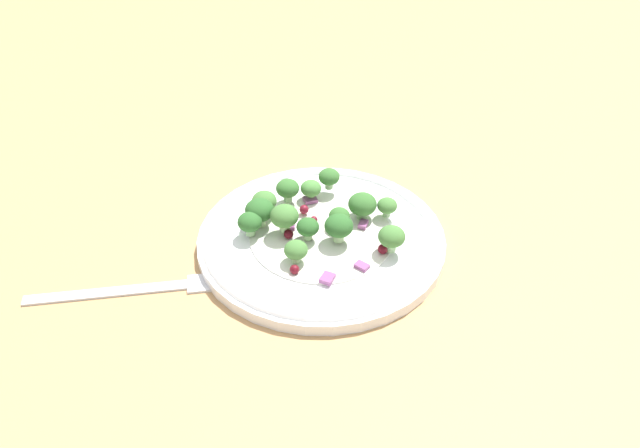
% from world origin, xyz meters
% --- Properties ---
extents(ground_plane, '(1.80, 1.80, 0.02)m').
position_xyz_m(ground_plane, '(0.00, 0.00, -0.01)').
color(ground_plane, tan).
extents(plate, '(0.25, 0.25, 0.02)m').
position_xyz_m(plate, '(-0.01, -0.00, 0.01)').
color(plate, white).
rests_on(plate, ground_plane).
extents(dressing_pool, '(0.14, 0.14, 0.00)m').
position_xyz_m(dressing_pool, '(-0.01, -0.00, 0.01)').
color(dressing_pool, white).
rests_on(dressing_pool, plate).
extents(broccoli_floret_0, '(0.02, 0.02, 0.02)m').
position_xyz_m(broccoli_floret_0, '(0.03, -0.02, 0.03)').
color(broccoli_floret_0, '#ADD18E').
rests_on(broccoli_floret_0, plate).
extents(broccoli_floret_1, '(0.02, 0.02, 0.02)m').
position_xyz_m(broccoli_floret_1, '(-0.08, -0.00, 0.03)').
color(broccoli_floret_1, '#8EB77A').
rests_on(broccoli_floret_1, plate).
extents(broccoli_floret_2, '(0.03, 0.03, 0.03)m').
position_xyz_m(broccoli_floret_2, '(-0.02, -0.06, 0.03)').
color(broccoli_floret_2, '#ADD18E').
rests_on(broccoli_floret_2, plate).
extents(broccoli_floret_3, '(0.02, 0.02, 0.02)m').
position_xyz_m(broccoli_floret_3, '(-0.02, 0.02, 0.03)').
color(broccoli_floret_3, '#ADD18E').
rests_on(broccoli_floret_3, plate).
extents(broccoli_floret_4, '(0.02, 0.02, 0.02)m').
position_xyz_m(broccoli_floret_4, '(-0.05, 0.06, 0.03)').
color(broccoli_floret_4, '#8EB77A').
rests_on(broccoli_floret_4, plate).
extents(broccoli_floret_5, '(0.02, 0.02, 0.02)m').
position_xyz_m(broccoli_floret_5, '(0.00, -0.01, 0.03)').
color(broccoli_floret_5, '#9EC684').
rests_on(broccoli_floret_5, plate).
extents(broccoli_floret_6, '(0.03, 0.03, 0.03)m').
position_xyz_m(broccoli_floret_6, '(-0.03, -0.06, 0.03)').
color(broccoli_floret_6, '#8EB77A').
rests_on(broccoli_floret_6, plate).
extents(broccoli_floret_7, '(0.02, 0.02, 0.02)m').
position_xyz_m(broccoli_floret_7, '(-0.07, -0.02, 0.03)').
color(broccoli_floret_7, '#9EC684').
rests_on(broccoli_floret_7, plate).
extents(broccoli_floret_8, '(0.02, 0.02, 0.02)m').
position_xyz_m(broccoli_floret_8, '(-0.06, -0.04, 0.03)').
color(broccoli_floret_8, '#8EB77A').
rests_on(broccoli_floret_8, plate).
extents(broccoli_floret_9, '(0.02, 0.02, 0.02)m').
position_xyz_m(broccoli_floret_9, '(0.00, -0.07, 0.03)').
color(broccoli_floret_9, '#8EB77A').
rests_on(broccoli_floret_9, plate).
extents(broccoli_floret_10, '(0.03, 0.03, 0.03)m').
position_xyz_m(broccoli_floret_10, '(0.00, 0.02, 0.03)').
color(broccoli_floret_10, '#ADD18E').
rests_on(broccoli_floret_10, plate).
extents(broccoli_floret_11, '(0.03, 0.03, 0.03)m').
position_xyz_m(broccoli_floret_11, '(-0.04, 0.04, 0.03)').
color(broccoli_floret_11, '#8EB77A').
rests_on(broccoli_floret_11, plate).
extents(broccoli_floret_12, '(0.03, 0.03, 0.03)m').
position_xyz_m(broccoli_floret_12, '(0.01, 0.07, 0.03)').
color(broccoli_floret_12, '#9EC684').
rests_on(broccoli_floret_12, plate).
extents(broccoli_floret_13, '(0.03, 0.03, 0.03)m').
position_xyz_m(broccoli_floret_13, '(-0.01, -0.04, 0.04)').
color(broccoli_floret_13, '#9EC684').
rests_on(broccoli_floret_13, plate).
extents(cranberry_0, '(0.01, 0.01, 0.01)m').
position_xyz_m(cranberry_0, '(-0.04, -0.02, 0.02)').
color(cranberry_0, maroon).
rests_on(cranberry_0, plate).
extents(cranberry_1, '(0.01, 0.01, 0.01)m').
position_xyz_m(cranberry_1, '(0.05, -0.02, 0.02)').
color(cranberry_1, maroon).
rests_on(cranberry_1, plate).
extents(cranberry_2, '(0.01, 0.01, 0.01)m').
position_xyz_m(cranberry_2, '(0.01, 0.06, 0.02)').
color(cranberry_2, maroon).
rests_on(cranberry_2, plate).
extents(cranberry_3, '(0.01, 0.01, 0.01)m').
position_xyz_m(cranberry_3, '(0.00, -0.03, 0.02)').
color(cranberry_3, '#4C0A14').
rests_on(cranberry_3, plate).
extents(cranberry_4, '(0.01, 0.01, 0.01)m').
position_xyz_m(cranberry_4, '(-0.02, -0.01, 0.02)').
color(cranberry_4, maroon).
rests_on(cranberry_4, plate).
extents(onion_bit_0, '(0.01, 0.02, 0.00)m').
position_xyz_m(onion_bit_0, '(0.04, 0.04, 0.02)').
color(onion_bit_0, '#934C84').
rests_on(onion_bit_0, plate).
extents(onion_bit_1, '(0.01, 0.01, 0.00)m').
position_xyz_m(onion_bit_1, '(-0.03, 0.04, 0.02)').
color(onion_bit_1, '#934C84').
rests_on(onion_bit_1, plate).
extents(onion_bit_2, '(0.01, 0.02, 0.01)m').
position_xyz_m(onion_bit_2, '(-0.02, -0.03, 0.02)').
color(onion_bit_2, '#843D75').
rests_on(onion_bit_2, plate).
extents(onion_bit_3, '(0.02, 0.02, 0.00)m').
position_xyz_m(onion_bit_3, '(0.06, 0.01, 0.02)').
color(onion_bit_3, '#934C84').
rests_on(onion_bit_3, plate).
extents(onion_bit_4, '(0.02, 0.02, 0.00)m').
position_xyz_m(onion_bit_4, '(-0.06, -0.02, 0.02)').
color(onion_bit_4, '#934C84').
rests_on(onion_bit_4, plate).
extents(fork, '(0.07, 0.18, 0.01)m').
position_xyz_m(fork, '(0.08, -0.16, 0.00)').
color(fork, silver).
rests_on(fork, ground_plane).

